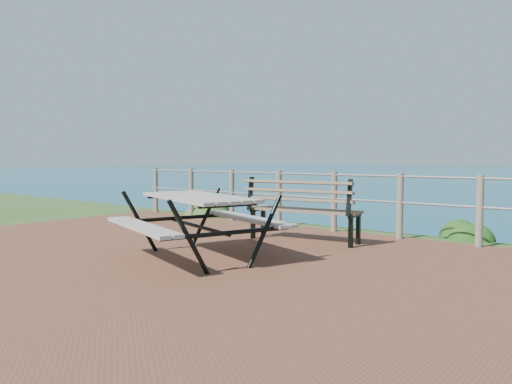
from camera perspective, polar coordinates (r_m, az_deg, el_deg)
ground at (r=5.90m, az=-7.95°, el=-8.39°), size 10.00×7.00×0.12m
safety_railing at (r=8.43m, az=8.93°, el=-0.73°), size 9.40×0.10×1.00m
picnic_table at (r=6.12m, az=-6.62°, el=-3.21°), size 1.98×1.52×0.77m
park_bench at (r=7.36m, az=5.51°, el=-0.96°), size 1.73×0.67×0.95m
shrub_lip_west at (r=10.93m, az=-5.03°, el=-2.64°), size 0.88×0.88×0.67m
shrub_lip_east at (r=8.58m, az=22.70°, el=-4.76°), size 0.73×0.73×0.45m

